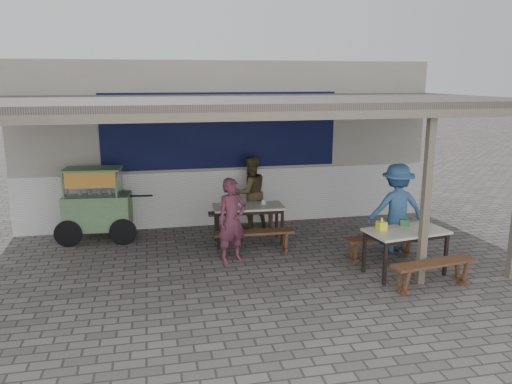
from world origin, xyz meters
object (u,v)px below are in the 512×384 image
at_px(table_left, 248,210).
at_px(condiment_bowl, 239,203).
at_px(bench_left_street, 254,237).
at_px(vendor_cart, 96,202).
at_px(condiment_jar, 263,202).
at_px(patron_wall_side, 250,193).
at_px(patron_right_table, 396,208).
at_px(donation_box, 404,223).
at_px(patron_street_side, 232,220).
at_px(bench_right_wall, 380,242).
at_px(bench_left_wall, 243,217).
at_px(table_right, 406,235).
at_px(tissue_box, 382,226).
at_px(bench_right_street, 433,269).

bearing_deg(table_left, condiment_bowl, 138.01).
xyz_separation_m(bench_left_street, vendor_cart, (-2.84, 1.45, 0.45)).
bearing_deg(condiment_jar, patron_wall_side, 94.59).
distance_m(patron_right_table, donation_box, 0.90).
bearing_deg(patron_street_side, table_left, 42.52).
xyz_separation_m(bench_right_wall, patron_street_side, (-2.56, 0.48, 0.41)).
bearing_deg(patron_wall_side, bench_left_street, 66.33).
distance_m(bench_left_street, bench_left_wall, 1.36).
bearing_deg(table_right, condiment_bowl, 128.15).
bearing_deg(table_left, bench_left_street, -90.00).
relative_size(bench_left_street, bench_left_wall, 1.00).
distance_m(tissue_box, donation_box, 0.49).
bearing_deg(donation_box, bench_right_street, -88.63).
height_order(tissue_box, donation_box, tissue_box).
distance_m(table_right, patron_street_side, 2.90).
bearing_deg(donation_box, bench_left_street, 153.33).
bearing_deg(patron_right_table, condiment_jar, -20.02).
xyz_separation_m(vendor_cart, tissue_box, (4.67, -2.74, 0.03)).
bearing_deg(condiment_bowl, patron_right_table, -22.55).
bearing_deg(patron_right_table, bench_right_street, 85.86).
distance_m(patron_wall_side, tissue_box, 3.35).
distance_m(bench_right_wall, tissue_box, 0.82).
relative_size(table_left, patron_wall_side, 0.88).
distance_m(bench_right_street, condiment_bowl, 3.82).
xyz_separation_m(bench_left_wall, patron_wall_side, (0.21, 0.32, 0.44)).
bearing_deg(bench_left_wall, condiment_bowl, -106.88).
relative_size(vendor_cart, patron_street_side, 1.26).
height_order(bench_left_wall, patron_wall_side, patron_wall_side).
height_order(bench_left_street, patron_wall_side, patron_wall_side).
xyz_separation_m(table_right, bench_right_wall, (-0.10, 0.68, -0.33)).
relative_size(bench_left_street, bench_right_wall, 1.03).
distance_m(bench_right_street, condiment_jar, 3.47).
relative_size(bench_right_street, condiment_jar, 16.75).
distance_m(bench_left_wall, bench_right_wall, 2.91).
xyz_separation_m(patron_street_side, donation_box, (2.74, -0.93, 0.06)).
bearing_deg(donation_box, bench_right_wall, 112.00).
bearing_deg(bench_left_wall, bench_left_street, -90.00).
height_order(patron_right_table, condiment_jar, patron_right_table).
xyz_separation_m(bench_right_wall, patron_wall_side, (-1.85, 2.38, 0.44)).
distance_m(table_right, donation_box, 0.28).
relative_size(bench_left_wall, patron_street_side, 0.98).
bearing_deg(vendor_cart, patron_wall_side, 9.49).
bearing_deg(donation_box, bench_left_wall, 131.81).
bearing_deg(patron_wall_side, table_right, 107.97).
bearing_deg(table_right, table_left, 128.23).
xyz_separation_m(bench_left_street, condiment_jar, (0.34, 0.74, 0.46)).
xyz_separation_m(bench_left_wall, bench_right_street, (2.27, -3.42, -0.00)).
bearing_deg(tissue_box, donation_box, 16.14).
xyz_separation_m(bench_right_wall, condiment_bowl, (-2.25, 1.53, 0.44)).
distance_m(table_left, bench_right_wall, 2.53).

